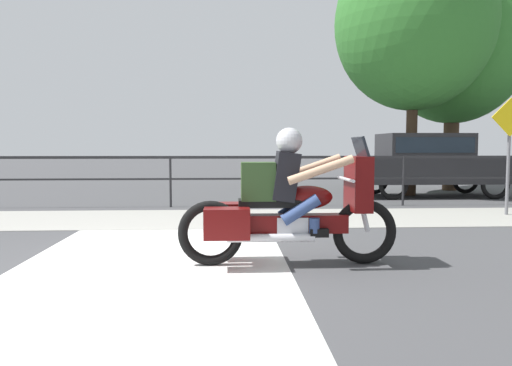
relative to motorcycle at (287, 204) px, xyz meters
name	(u,v)px	position (x,y,z in m)	size (l,w,h in m)	color
ground_plane	(117,263)	(-1.90, 0.17, -0.68)	(120.00, 120.00, 0.00)	#424244
sidewalk_band	(159,219)	(-1.90, 3.57, -0.67)	(44.00, 2.40, 0.01)	#99968E
crosswalk_band	(152,267)	(-1.48, -0.03, -0.67)	(2.97, 6.00, 0.01)	silver
fence_railing	(170,167)	(-1.90, 5.35, 0.19)	(36.00, 0.05, 1.10)	#232326
motorcycle	(287,204)	(0.00, 0.00, 0.00)	(2.43, 0.76, 1.51)	black
parked_car	(429,161)	(4.56, 7.26, 0.26)	(4.12, 1.68, 1.63)	#232326
street_sign	(509,142)	(4.64, 3.73, 0.72)	(0.72, 0.06, 2.22)	slate
tree_behind_sign	(414,24)	(4.21, 7.64, 3.84)	(4.13, 4.13, 6.79)	#473323
tree_behind_car	(454,44)	(5.96, 9.10, 3.61)	(4.23, 4.23, 6.63)	#473323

